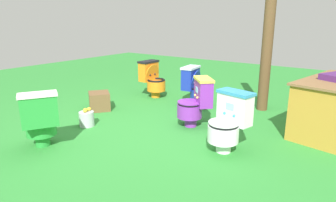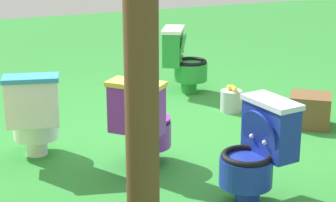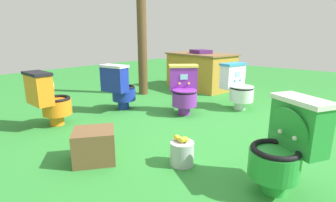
# 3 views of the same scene
# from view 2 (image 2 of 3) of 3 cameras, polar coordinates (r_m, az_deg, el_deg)

# --- Properties ---
(ground) EXTENTS (14.00, 14.00, 0.00)m
(ground) POSITION_cam_2_polar(r_m,az_deg,el_deg) (5.47, -0.43, -3.47)
(ground) COLOR #2D8433
(toilet_purple) EXTENTS (0.63, 0.63, 0.73)m
(toilet_purple) POSITION_cam_2_polar(r_m,az_deg,el_deg) (4.76, -2.36, -1.99)
(toilet_purple) COLOR purple
(toilet_purple) RESTS_ON ground
(toilet_green) EXTENTS (0.60, 0.63, 0.73)m
(toilet_green) POSITION_cam_2_polar(r_m,az_deg,el_deg) (6.76, 1.38, 3.92)
(toilet_green) COLOR green
(toilet_green) RESTS_ON ground
(toilet_white) EXTENTS (0.57, 0.51, 0.73)m
(toilet_white) POSITION_cam_2_polar(r_m,az_deg,el_deg) (5.04, -12.49, -1.29)
(toilet_white) COLOR white
(toilet_white) RESTS_ON ground
(toilet_blue) EXTENTS (0.47, 0.54, 0.73)m
(toilet_blue) POSITION_cam_2_polar(r_m,az_deg,el_deg) (4.24, 8.41, -4.62)
(toilet_blue) COLOR #192D9E
(toilet_blue) RESTS_ON ground
(wooden_post) EXTENTS (0.18, 0.18, 2.01)m
(wooden_post) POSITION_cam_2_polar(r_m,az_deg,el_deg) (3.14, -2.48, -0.14)
(wooden_post) COLOR brown
(wooden_post) RESTS_ON ground
(small_crate) EXTENTS (0.50, 0.51, 0.31)m
(small_crate) POSITION_cam_2_polar(r_m,az_deg,el_deg) (5.88, 13.20, -0.86)
(small_crate) COLOR brown
(small_crate) RESTS_ON ground
(lemon_bucket) EXTENTS (0.22, 0.22, 0.28)m
(lemon_bucket) POSITION_cam_2_polar(r_m,az_deg,el_deg) (6.18, 5.96, 0.07)
(lemon_bucket) COLOR #B7B7BF
(lemon_bucket) RESTS_ON ground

